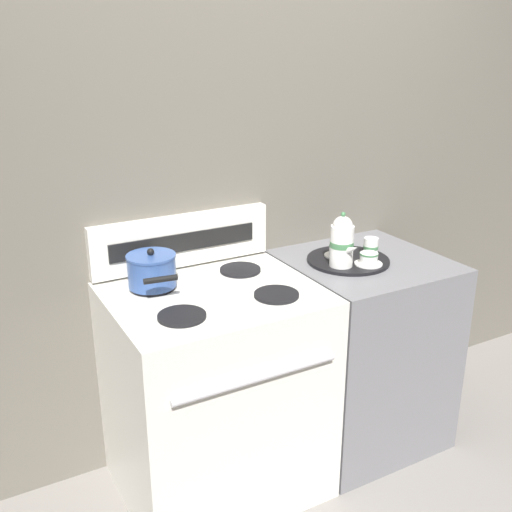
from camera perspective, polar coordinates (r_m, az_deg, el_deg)
ground_plane at (r=2.89m, az=2.75°, el=-18.49°), size 6.00×6.00×0.00m
wall_back at (r=2.66m, az=-0.85°, el=4.81°), size 6.00×0.05×2.20m
stove at (r=2.50m, az=-3.79°, el=-12.79°), size 0.80×0.68×0.90m
control_panel at (r=2.51m, az=-7.06°, el=1.48°), size 0.78×0.05×0.22m
side_counter at (r=2.84m, az=9.91°, el=-8.76°), size 0.66×0.65×0.89m
saucepan at (r=2.32m, az=-9.89°, el=-1.36°), size 0.19×0.27×0.15m
serving_tray at (r=2.63m, az=8.76°, el=-0.39°), size 0.36×0.36×0.01m
teapot at (r=2.50m, az=8.21°, el=1.40°), size 0.10×0.16×0.23m
teacup_left at (r=2.64m, az=7.80°, el=0.51°), size 0.12×0.12×0.05m
teacup_right at (r=2.56m, az=10.69°, el=-0.26°), size 0.12×0.12×0.05m
creamer_jug at (r=2.65m, az=10.90°, el=0.83°), size 0.07×0.07×0.08m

